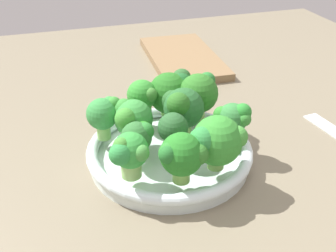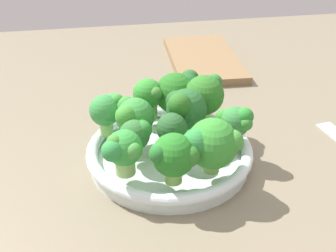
{
  "view_description": "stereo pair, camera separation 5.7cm",
  "coord_description": "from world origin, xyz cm",
  "px_view_note": "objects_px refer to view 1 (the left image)",
  "views": [
    {
      "loc": [
        -47.89,
        14.77,
        34.95
      ],
      "look_at": [
        -1.15,
        0.22,
        5.96
      ],
      "focal_mm": 44.65,
      "sensor_mm": 36.0,
      "label": 1
    },
    {
      "loc": [
        -49.26,
        9.25,
        34.95
      ],
      "look_at": [
        -1.15,
        0.22,
        5.96
      ],
      "focal_mm": 44.65,
      "sensor_mm": 36.0,
      "label": 2
    }
  ],
  "objects_px": {
    "bowl": "(168,153)",
    "broccoli_floret_10": "(104,114)",
    "broccoli_floret_4": "(217,141)",
    "broccoli_floret_1": "(143,96)",
    "broccoli_floret_8": "(200,92)",
    "broccoli_floret_6": "(182,108)",
    "broccoli_floret_5": "(175,128)",
    "broccoli_floret_0": "(131,118)",
    "broccoli_floret_3": "(233,119)",
    "broccoli_floret_2": "(129,153)",
    "broccoli_floret_11": "(172,91)",
    "cutting_board": "(183,58)",
    "broccoli_floret_9": "(181,155)",
    "broccoli_floret_7": "(138,136)"
  },
  "relations": [
    {
      "from": "broccoli_floret_11",
      "to": "cutting_board",
      "type": "xyz_separation_m",
      "value": [
        0.27,
        -0.11,
        -0.06
      ]
    },
    {
      "from": "broccoli_floret_10",
      "to": "broccoli_floret_8",
      "type": "bearing_deg",
      "value": -84.71
    },
    {
      "from": "broccoli_floret_2",
      "to": "broccoli_floret_5",
      "type": "bearing_deg",
      "value": -58.76
    },
    {
      "from": "broccoli_floret_6",
      "to": "cutting_board",
      "type": "bearing_deg",
      "value": -19.48
    },
    {
      "from": "bowl",
      "to": "broccoli_floret_1",
      "type": "distance_m",
      "value": 0.1
    },
    {
      "from": "broccoli_floret_4",
      "to": "broccoli_floret_1",
      "type": "bearing_deg",
      "value": 20.25
    },
    {
      "from": "bowl",
      "to": "broccoli_floret_10",
      "type": "distance_m",
      "value": 0.11
    },
    {
      "from": "broccoli_floret_9",
      "to": "broccoli_floret_10",
      "type": "height_order",
      "value": "broccoli_floret_9"
    },
    {
      "from": "broccoli_floret_2",
      "to": "broccoli_floret_10",
      "type": "xyz_separation_m",
      "value": [
        0.1,
        0.01,
        0.0
      ]
    },
    {
      "from": "broccoli_floret_3",
      "to": "broccoli_floret_6",
      "type": "bearing_deg",
      "value": 58.74
    },
    {
      "from": "broccoli_floret_1",
      "to": "broccoli_floret_11",
      "type": "xyz_separation_m",
      "value": [
        0.0,
        -0.05,
        0.0
      ]
    },
    {
      "from": "bowl",
      "to": "broccoli_floret_0",
      "type": "xyz_separation_m",
      "value": [
        0.03,
        0.05,
        0.05
      ]
    },
    {
      "from": "broccoli_floret_5",
      "to": "broccoli_floret_8",
      "type": "relative_size",
      "value": 0.76
    },
    {
      "from": "broccoli_floret_10",
      "to": "broccoli_floret_4",
      "type": "bearing_deg",
      "value": -133.26
    },
    {
      "from": "broccoli_floret_7",
      "to": "broccoli_floret_9",
      "type": "xyz_separation_m",
      "value": [
        -0.07,
        -0.04,
        0.01
      ]
    },
    {
      "from": "cutting_board",
      "to": "bowl",
      "type": "bearing_deg",
      "value": 157.8
    },
    {
      "from": "broccoli_floret_8",
      "to": "broccoli_floret_11",
      "type": "distance_m",
      "value": 0.04
    },
    {
      "from": "broccoli_floret_11",
      "to": "broccoli_floret_3",
      "type": "bearing_deg",
      "value": -149.14
    },
    {
      "from": "broccoli_floret_1",
      "to": "broccoli_floret_2",
      "type": "distance_m",
      "value": 0.15
    },
    {
      "from": "broccoli_floret_1",
      "to": "broccoli_floret_7",
      "type": "distance_m",
      "value": 0.1
    },
    {
      "from": "broccoli_floret_10",
      "to": "broccoli_floret_11",
      "type": "relative_size",
      "value": 0.86
    },
    {
      "from": "broccoli_floret_1",
      "to": "broccoli_floret_7",
      "type": "height_order",
      "value": "broccoli_floret_1"
    },
    {
      "from": "broccoli_floret_0",
      "to": "broccoli_floret_4",
      "type": "distance_m",
      "value": 0.13
    },
    {
      "from": "bowl",
      "to": "broccoli_floret_4",
      "type": "height_order",
      "value": "broccoli_floret_4"
    },
    {
      "from": "broccoli_floret_9",
      "to": "broccoli_floret_4",
      "type": "bearing_deg",
      "value": -75.07
    },
    {
      "from": "broccoli_floret_2",
      "to": "broccoli_floret_3",
      "type": "bearing_deg",
      "value": -74.0
    },
    {
      "from": "broccoli_floret_8",
      "to": "broccoli_floret_11",
      "type": "relative_size",
      "value": 1.04
    },
    {
      "from": "broccoli_floret_0",
      "to": "broccoli_floret_5",
      "type": "distance_m",
      "value": 0.07
    },
    {
      "from": "broccoli_floret_0",
      "to": "broccoli_floret_3",
      "type": "relative_size",
      "value": 1.07
    },
    {
      "from": "broccoli_floret_5",
      "to": "cutting_board",
      "type": "bearing_deg",
      "value": -20.75
    },
    {
      "from": "broccoli_floret_3",
      "to": "bowl",
      "type": "bearing_deg",
      "value": 82.42
    },
    {
      "from": "broccoli_floret_4",
      "to": "broccoli_floret_7",
      "type": "distance_m",
      "value": 0.1
    },
    {
      "from": "bowl",
      "to": "broccoli_floret_9",
      "type": "height_order",
      "value": "broccoli_floret_9"
    },
    {
      "from": "broccoli_floret_6",
      "to": "broccoli_floret_10",
      "type": "distance_m",
      "value": 0.11
    },
    {
      "from": "broccoli_floret_2",
      "to": "broccoli_floret_8",
      "type": "height_order",
      "value": "broccoli_floret_8"
    },
    {
      "from": "broccoli_floret_7",
      "to": "cutting_board",
      "type": "bearing_deg",
      "value": -27.21
    },
    {
      "from": "broccoli_floret_7",
      "to": "broccoli_floret_6",
      "type": "bearing_deg",
      "value": -61.83
    },
    {
      "from": "bowl",
      "to": "broccoli_floret_1",
      "type": "xyz_separation_m",
      "value": [
        0.08,
        0.01,
        0.05
      ]
    },
    {
      "from": "broccoli_floret_4",
      "to": "broccoli_floret_3",
      "type": "bearing_deg",
      "value": -40.57
    },
    {
      "from": "broccoli_floret_2",
      "to": "broccoli_floret_6",
      "type": "height_order",
      "value": "broccoli_floret_6"
    },
    {
      "from": "broccoli_floret_5",
      "to": "broccoli_floret_8",
      "type": "bearing_deg",
      "value": -41.04
    },
    {
      "from": "bowl",
      "to": "broccoli_floret_2",
      "type": "relative_size",
      "value": 3.86
    },
    {
      "from": "bowl",
      "to": "broccoli_floret_3",
      "type": "xyz_separation_m",
      "value": [
        -0.01,
        -0.09,
        0.05
      ]
    },
    {
      "from": "broccoli_floret_6",
      "to": "broccoli_floret_5",
      "type": "bearing_deg",
      "value": 149.43
    },
    {
      "from": "broccoli_floret_8",
      "to": "cutting_board",
      "type": "distance_m",
      "value": 0.32
    },
    {
      "from": "broccoli_floret_7",
      "to": "broccoli_floret_0",
      "type": "bearing_deg",
      "value": 1.15
    },
    {
      "from": "broccoli_floret_10",
      "to": "broccoli_floret_3",
      "type": "bearing_deg",
      "value": -108.25
    },
    {
      "from": "broccoli_floret_9",
      "to": "broccoli_floret_11",
      "type": "xyz_separation_m",
      "value": [
        0.17,
        -0.04,
        0.0
      ]
    },
    {
      "from": "broccoli_floret_7",
      "to": "broccoli_floret_11",
      "type": "relative_size",
      "value": 0.71
    },
    {
      "from": "broccoli_floret_2",
      "to": "broccoli_floret_11",
      "type": "relative_size",
      "value": 0.85
    }
  ]
}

